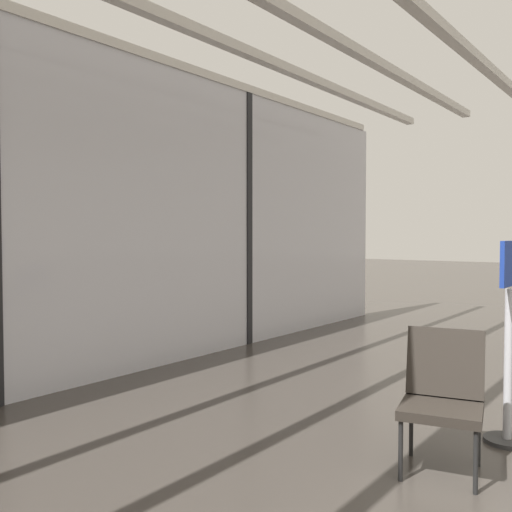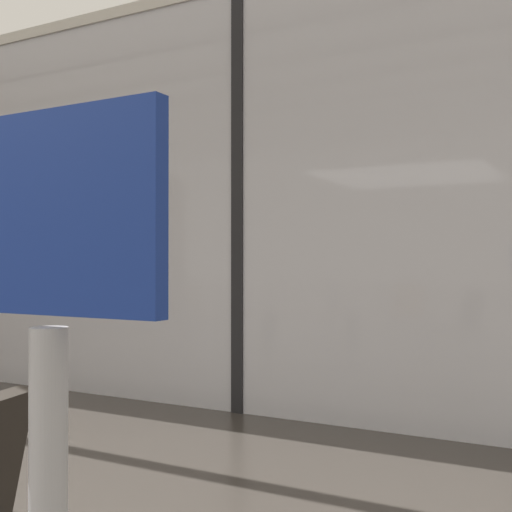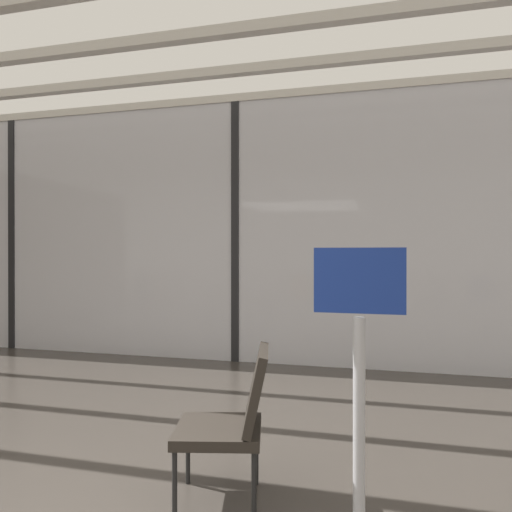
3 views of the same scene
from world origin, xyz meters
The scene contains 3 objects.
window_mullion_2 centered at (3.50, 5.20, 1.70)m, with size 0.10×0.12×3.40m, color black.
lounge_chair_0 centered at (1.09, 1.70, 0.49)m, with size 0.62×0.59×0.87m.
info_sign centered at (1.80, 1.47, 0.68)m, with size 0.44×0.32×1.44m.
Camera 1 is at (-2.37, 0.53, 1.47)m, focal length 38.71 mm.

